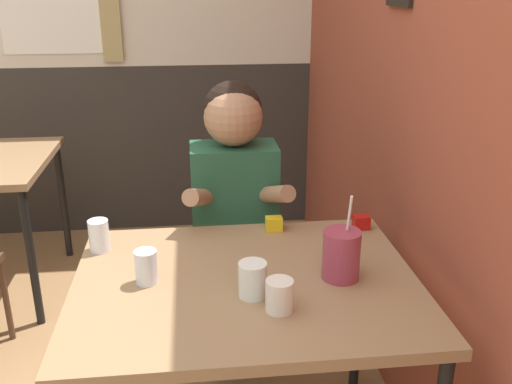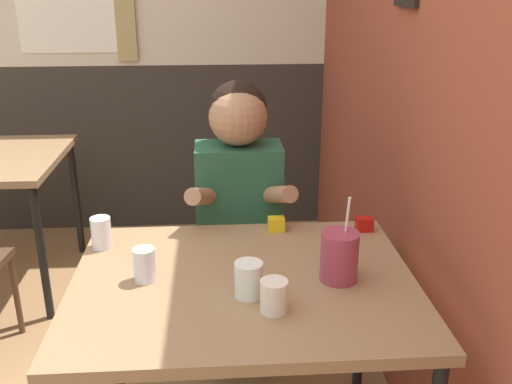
% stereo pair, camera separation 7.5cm
% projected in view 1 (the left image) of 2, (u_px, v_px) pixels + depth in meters
% --- Properties ---
extents(brick_wall_right, '(0.08, 4.49, 2.70)m').
position_uv_depth(brick_wall_right, '(378.00, 44.00, 2.43)').
color(brick_wall_right, brown).
rests_on(brick_wall_right, ground_plane).
extents(back_wall, '(5.67, 0.09, 2.70)m').
position_uv_depth(back_wall, '(94.00, 24.00, 3.47)').
color(back_wall, beige).
rests_on(back_wall, ground_plane).
extents(main_table, '(1.06, 0.83, 0.75)m').
position_uv_depth(main_table, '(246.00, 298.00, 1.77)').
color(main_table, '#93704C').
rests_on(main_table, ground_plane).
extents(person_seated, '(0.42, 0.42, 1.25)m').
position_uv_depth(person_seated, '(235.00, 222.00, 2.33)').
color(person_seated, '#235138').
rests_on(person_seated, ground_plane).
extents(cocktail_pitcher, '(0.12, 0.12, 0.28)m').
position_uv_depth(cocktail_pitcher, '(341.00, 255.00, 1.73)').
color(cocktail_pitcher, '#99384C').
rests_on(cocktail_pitcher, main_table).
extents(glass_near_pitcher, '(0.07, 0.07, 0.11)m').
position_uv_depth(glass_near_pitcher, '(99.00, 236.00, 1.92)').
color(glass_near_pitcher, silver).
rests_on(glass_near_pitcher, main_table).
extents(glass_center, '(0.08, 0.08, 0.11)m').
position_uv_depth(glass_center, '(253.00, 279.00, 1.64)').
color(glass_center, silver).
rests_on(glass_center, main_table).
extents(glass_far_side, '(0.08, 0.08, 0.09)m').
position_uv_depth(glass_far_side, '(279.00, 296.00, 1.57)').
color(glass_far_side, silver).
rests_on(glass_far_side, main_table).
extents(glass_by_brick, '(0.07, 0.07, 0.11)m').
position_uv_depth(glass_by_brick, '(146.00, 267.00, 1.71)').
color(glass_by_brick, silver).
rests_on(glass_by_brick, main_table).
extents(condiment_ketchup, '(0.06, 0.04, 0.05)m').
position_uv_depth(condiment_ketchup, '(361.00, 222.00, 2.10)').
color(condiment_ketchup, '#B7140F').
rests_on(condiment_ketchup, main_table).
extents(condiment_mustard, '(0.06, 0.04, 0.05)m').
position_uv_depth(condiment_mustard, '(274.00, 224.00, 2.08)').
color(condiment_mustard, yellow).
rests_on(condiment_mustard, main_table).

